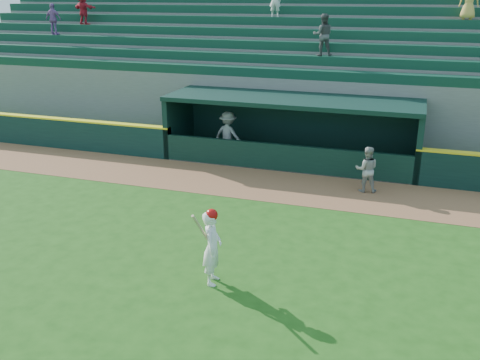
{
  "coord_description": "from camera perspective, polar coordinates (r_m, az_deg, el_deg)",
  "views": [
    {
      "loc": [
        4.34,
        -11.43,
        6.17
      ],
      "look_at": [
        0.0,
        1.6,
        1.3
      ],
      "focal_mm": 40.0,
      "sensor_mm": 36.0,
      "label": 1
    }
  ],
  "objects": [
    {
      "name": "batter_at_plate",
      "position": [
        11.81,
        -3.0,
        -7.07
      ],
      "size": [
        0.55,
        0.82,
        1.79
      ],
      "color": "white",
      "rests_on": "ground"
    },
    {
      "name": "dugout",
      "position": [
        20.49,
        5.7,
        5.84
      ],
      "size": [
        9.4,
        2.8,
        2.46
      ],
      "color": "slate",
      "rests_on": "ground"
    },
    {
      "name": "warning_track",
      "position": [
        17.99,
        3.32,
        -0.55
      ],
      "size": [
        40.0,
        3.0,
        0.01
      ],
      "primitive_type": "cube",
      "color": "brown",
      "rests_on": "ground"
    },
    {
      "name": "dugout_player_inside",
      "position": [
        20.79,
        -1.27,
        4.85
      ],
      "size": [
        1.28,
        0.9,
        1.81
      ],
      "primitive_type": "imported",
      "rotation": [
        0.0,
        0.0,
        2.93
      ],
      "color": "#A5A5A0",
      "rests_on": "ground"
    },
    {
      "name": "field_wall_left",
      "position": [
        25.09,
        -23.73,
        5.04
      ],
      "size": [
        15.5,
        0.3,
        1.2
      ],
      "primitive_type": "cube",
      "color": "black",
      "rests_on": "ground"
    },
    {
      "name": "wall_stripe_left",
      "position": [
        24.96,
        -23.93,
        6.44
      ],
      "size": [
        15.5,
        0.32,
        0.06
      ],
      "primitive_type": "cube",
      "color": "yellow",
      "rests_on": "field_wall_left"
    },
    {
      "name": "dugout_player_front",
      "position": [
        17.65,
        13.35,
        1.11
      ],
      "size": [
        0.82,
        0.69,
        1.51
      ],
      "primitive_type": "imported",
      "rotation": [
        0.0,
        0.0,
        3.32
      ],
      "color": "#989793",
      "rests_on": "ground"
    },
    {
      "name": "ground",
      "position": [
        13.7,
        -2.13,
        -7.27
      ],
      "size": [
        120.0,
        120.0,
        0.0
      ],
      "primitive_type": "plane",
      "color": "#1E4C13",
      "rests_on": "ground"
    },
    {
      "name": "stands",
      "position": [
        24.67,
        8.26,
        10.53
      ],
      "size": [
        34.5,
        6.26,
        7.51
      ],
      "color": "slate",
      "rests_on": "ground"
    }
  ]
}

